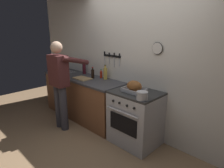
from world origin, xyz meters
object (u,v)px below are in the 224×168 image
Objects in this scene: person_cook at (60,80)px; bottle_soy_sauce at (93,74)px; roasting_pan at (134,87)px; stove at (135,118)px; bottle_wine_red at (84,68)px; bottle_hot_sauce at (101,74)px; cutting_board at (82,78)px; saucepan at (142,96)px; bottle_cooking_oil at (105,73)px.

person_cook is 7.27× the size of bottle_soy_sauce.
stove is at bearing 59.84° from roasting_pan.
person_cook is 5.20× the size of bottle_wine_red.
person_cook is 0.84m from bottle_wine_red.
bottle_hot_sauce is (-1.06, 0.26, -0.01)m from roasting_pan.
bottle_wine_red reaches higher than cutting_board.
stove is 0.54m from roasting_pan.
cutting_board is at bearing -42.96° from bottle_wine_red.
roasting_pan is at bearing -5.90° from bottle_soy_sauce.
saucepan is 1.93m from bottle_wine_red.
bottle_cooking_oil reaches higher than bottle_soy_sauce.
stove is 1.52m from person_cook.
stove is 2.56× the size of roasting_pan.
bottle_hot_sauce is 0.55× the size of bottle_wine_red.
bottle_soy_sauce reaches higher than cutting_board.
bottle_soy_sauce is 0.27m from bottle_cooking_oil.
saucepan is at bearing -11.86° from bottle_soy_sauce.
cutting_board is 0.39m from bottle_hot_sauce.
roasting_pan is at bearing 147.38° from saucepan.
person_cook is 5.71× the size of bottle_cooking_oil.
stove is 0.62m from saucepan.
cutting_board is at bearing -177.12° from roasting_pan.
bottle_wine_red reaches higher than bottle_soy_sauce.
bottle_soy_sauce is at bearing -14.47° from person_cook.
stove is 1.73m from bottle_wine_red.
stove is at bearing -4.12° from bottle_soy_sauce.
bottle_cooking_oil reaches higher than saucepan.
bottle_cooking_oil reaches higher than stove.
saucepan is at bearing -4.42° from cutting_board.
roasting_pan is at bearing -13.66° from bottle_hot_sauce.
cutting_board is at bearing -5.98° from person_cook.
stove is 2.82× the size of bottle_wine_red.
bottle_wine_red is (-0.44, 0.12, 0.04)m from bottle_soy_sauce.
bottle_soy_sauce is 0.71× the size of bottle_wine_red.
bottle_soy_sauce reaches higher than stove.
person_cook is 1.41m from roasting_pan.
bottle_wine_red reaches higher than bottle_cooking_oil.
cutting_board is 0.23m from bottle_soy_sauce.
stove is at bearing -68.71° from person_cook.
stove is 5.14× the size of bottle_hot_sauce.
person_cook reaches higher than bottle_wine_red.
bottle_cooking_oil is at bearing 160.49° from saucepan.
bottle_wine_red is at bearing 164.38° from bottle_soy_sauce.
bottle_hot_sauce reaches higher than cutting_board.
stove is 1.22m from bottle_hot_sauce.
bottle_hot_sauce is at bearing 168.35° from stove.
bottle_cooking_oil is at bearing 167.50° from stove.
stove is at bearing -7.33° from bottle_wine_red.
bottle_hot_sauce is at bearing 173.97° from bottle_cooking_oil.
bottle_soy_sauce is at bearing 174.10° from roasting_pan.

